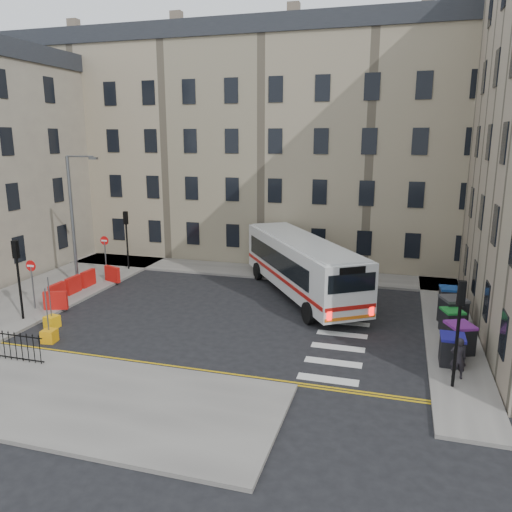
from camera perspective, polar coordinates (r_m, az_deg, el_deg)
The scene contains 22 objects.
ground at distance 26.40m, azimuth 1.40°, elevation -7.08°, with size 120.00×120.00×0.00m, color black.
pavement_north at distance 35.95m, azimuth -4.35°, elevation -1.42°, with size 36.00×3.20×0.15m, color slate.
pavement_east at distance 29.51m, azimuth 20.73°, elevation -5.59°, with size 2.40×26.00×0.15m, color slate.
pavement_west at distance 33.41m, azimuth -22.06°, elevation -3.53°, with size 6.00×22.00×0.15m, color slate.
pavement_sw at distance 21.30m, azimuth -25.34°, elevation -13.43°, with size 20.00×6.00×0.15m, color slate.
terrace_north at distance 41.61m, azimuth -2.49°, elevation 12.52°, with size 38.30×10.80×17.20m.
traffic_light_east at distance 19.63m, azimuth 22.19°, elevation -6.54°, with size 0.28×0.22×4.10m.
traffic_light_nw at distance 36.06m, azimuth -14.59°, elevation 2.78°, with size 0.28×0.22×4.10m.
traffic_light_sw at distance 27.78m, azimuth -25.60°, elevation -1.19°, with size 0.28×0.22×4.10m.
streetlamp at distance 32.68m, azimuth -20.26°, elevation 3.94°, with size 0.50×0.22×8.14m.
no_entry_north at distance 34.81m, azimuth -16.89°, elevation 0.93°, with size 0.60×0.08×3.00m.
no_entry_south at distance 29.37m, azimuth -24.26°, elevation -1.92°, with size 0.60×0.08×3.00m.
roadworks_barriers at distance 31.60m, azimuth -19.62°, elevation -3.17°, with size 1.66×6.26×1.00m.
bus at distance 29.57m, azimuth 5.22°, elevation -0.93°, with size 9.18×11.89×3.38m.
wheelie_bin_a at distance 22.27m, azimuth 21.47°, elevation -9.92°, with size 0.98×1.12×1.23m.
wheelie_bin_b at distance 23.54m, azimuth 22.21°, elevation -8.65°, with size 1.39×1.47×1.28m.
wheelie_bin_c at distance 25.70m, azimuth 21.47°, elevation -6.92°, with size 1.19×1.27×1.13m.
wheelie_bin_d at distance 26.73m, azimuth 21.57°, elevation -5.85°, with size 1.47×1.57×1.40m.
wheelie_bin_e at distance 29.12m, azimuth 21.12°, elevation -4.48°, with size 1.00×1.13×1.19m.
pedestrian at distance 21.03m, azimuth 22.10°, elevation -10.74°, with size 0.60×0.40×1.65m, color black.
bollard_yellow at distance 27.01m, azimuth -22.28°, elevation -6.96°, with size 0.60×0.60×0.60m, color #FAAE0D.
bollard_chevron at distance 25.20m, azimuth -22.54°, elevation -8.44°, with size 0.60×0.60×0.60m, color orange.
Camera 1 is at (6.28, -23.93, 9.21)m, focal length 35.00 mm.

